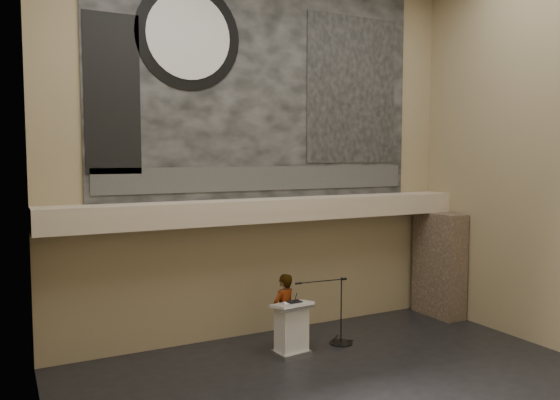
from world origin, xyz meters
TOP-DOWN VIEW (x-y plane):
  - floor at (0.00, 0.00)m, footprint 10.00×10.00m
  - wall_back at (0.00, 4.00)m, footprint 10.00×0.02m
  - wall_left at (-5.00, 0.00)m, footprint 0.02×8.00m
  - soffit at (0.00, 3.60)m, footprint 10.00×0.80m
  - sprinkler_left at (-1.60, 3.55)m, footprint 0.04×0.04m
  - sprinkler_right at (1.90, 3.55)m, footprint 0.04×0.04m
  - banner at (0.00, 3.97)m, footprint 8.00×0.05m
  - banner_text_strip at (0.00, 3.93)m, footprint 7.76×0.02m
  - banner_clock_rim at (-1.80, 3.93)m, footprint 2.30×0.02m
  - banner_clock_face at (-1.80, 3.91)m, footprint 1.84×0.02m
  - banner_building_print at (2.40, 3.93)m, footprint 2.60×0.02m
  - banner_brick_print at (-3.40, 3.93)m, footprint 1.10×0.02m
  - stone_pier at (4.65, 3.15)m, footprint 0.60×1.40m
  - lectern at (-0.13, 2.42)m, footprint 0.84×0.64m
  - binder at (-0.07, 2.39)m, footprint 0.28×0.23m
  - papers at (-0.20, 2.39)m, footprint 0.28×0.33m
  - speaker_person at (-0.13, 2.77)m, footprint 0.70×0.57m
  - mic_stand at (1.13, 2.49)m, footprint 1.36×0.52m

SIDE VIEW (x-z plane):
  - floor at x=0.00m, z-range 0.00..0.00m
  - mic_stand at x=1.13m, z-range -0.53..0.96m
  - lectern at x=-0.13m, z-range -0.02..1.12m
  - speaker_person at x=-0.13m, z-range 0.00..1.64m
  - papers at x=-0.20m, z-range 1.10..1.10m
  - binder at x=-0.07m, z-range 1.10..1.14m
  - stone_pier at x=4.65m, z-range 0.00..2.70m
  - sprinkler_left at x=-1.60m, z-range 2.64..2.70m
  - sprinkler_right at x=1.90m, z-range 2.64..2.70m
  - soffit at x=0.00m, z-range 2.70..3.20m
  - banner_text_strip at x=0.00m, z-range 3.38..3.93m
  - wall_back at x=0.00m, z-range 0.00..8.50m
  - wall_left at x=-5.00m, z-range 0.00..8.50m
  - banner_brick_print at x=-3.40m, z-range 3.80..7.00m
  - banner at x=0.00m, z-range 3.20..8.20m
  - banner_building_print at x=2.40m, z-range 4.00..7.60m
  - banner_clock_rim at x=-1.80m, z-range 5.55..7.85m
  - banner_clock_face at x=-1.80m, z-range 5.78..7.62m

